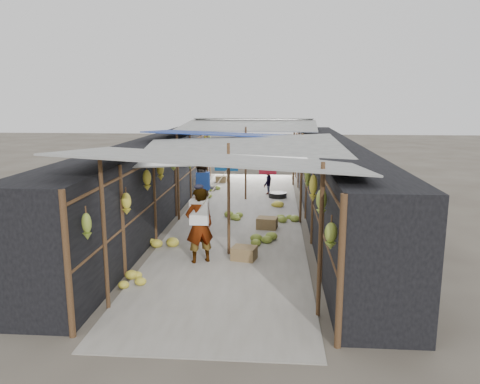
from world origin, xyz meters
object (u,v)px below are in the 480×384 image
(crate_near, at_px, (267,223))
(shopper_blue, at_px, (203,191))
(vendor_seated, at_px, (267,181))
(vendor_elderly, at_px, (199,226))
(black_basin, at_px, (278,195))

(crate_near, relative_size, shopper_blue, 0.33)
(shopper_blue, height_order, vendor_seated, shopper_blue)
(vendor_elderly, bearing_deg, black_basin, -131.16)
(crate_near, height_order, shopper_blue, shopper_blue)
(vendor_elderly, bearing_deg, shopper_blue, -109.63)
(crate_near, height_order, vendor_elderly, vendor_elderly)
(vendor_seated, bearing_deg, black_basin, 47.64)
(shopper_blue, distance_m, vendor_seated, 4.07)
(vendor_elderly, xyz_separation_m, vendor_seated, (1.34, 7.59, -0.33))
(vendor_elderly, relative_size, shopper_blue, 1.02)
(vendor_elderly, distance_m, shopper_blue, 4.03)
(crate_near, bearing_deg, shopper_blue, 158.20)
(black_basin, bearing_deg, shopper_blue, -126.99)
(crate_near, height_order, black_basin, crate_near)
(crate_near, distance_m, shopper_blue, 2.38)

